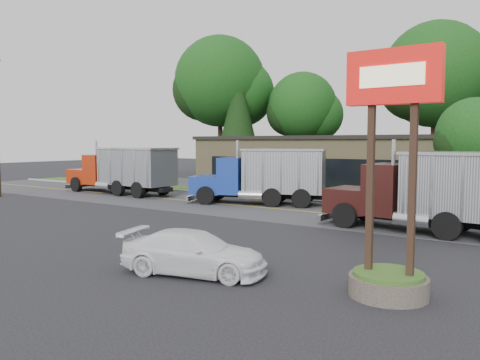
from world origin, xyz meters
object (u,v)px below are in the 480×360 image
(dump_truck_blue, at_px, (266,175))
(dump_truck_maroon, at_px, (439,190))
(dump_truck_red, at_px, (124,169))
(rally_car, at_px, (194,253))
(bilo_sign, at_px, (390,214))

(dump_truck_blue, distance_m, dump_truck_maroon, 11.28)
(dump_truck_maroon, bearing_deg, dump_truck_red, -3.66)
(dump_truck_maroon, xyz_separation_m, rally_car, (-4.57, -10.12, -1.19))
(dump_truck_red, relative_size, dump_truck_blue, 1.19)
(dump_truck_blue, bearing_deg, dump_truck_red, -14.32)
(dump_truck_red, distance_m, dump_truck_blue, 11.42)
(dump_truck_red, xyz_separation_m, dump_truck_maroon, (21.95, -3.02, -0.01))
(bilo_sign, relative_size, dump_truck_red, 0.59)
(rally_car, bearing_deg, dump_truck_red, 37.03)
(dump_truck_blue, relative_size, rally_car, 2.00)
(dump_truck_red, distance_m, dump_truck_maroon, 22.16)
(bilo_sign, bearing_deg, dump_truck_red, 151.99)
(dump_truck_red, bearing_deg, dump_truck_blue, -172.50)
(dump_truck_maroon, bearing_deg, bilo_sign, 98.12)
(bilo_sign, bearing_deg, rally_car, -167.65)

